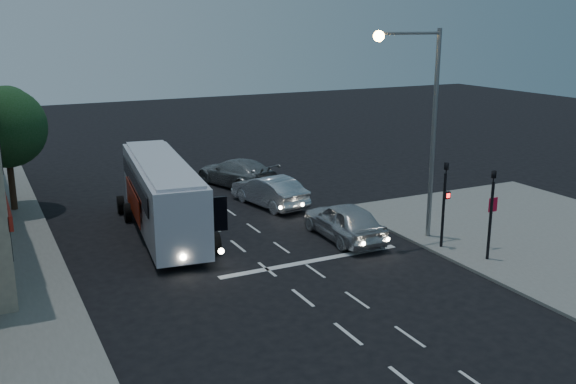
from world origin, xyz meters
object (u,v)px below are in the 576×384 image
traffic_signal_main (445,194)px  car_sedan_a (269,191)px  car_sedan_b (236,172)px  traffic_signal_side (492,204)px  regulatory_sign (492,214)px  streetlight (423,111)px  tour_bus (162,194)px  car_suv (344,221)px  street_tree (5,124)px

traffic_signal_main → car_sedan_a: bearing=111.8°
car_sedan_b → traffic_signal_side: size_ratio=1.37×
regulatory_sign → streetlight: size_ratio=0.24×
traffic_signal_main → regulatory_sign: 2.14m
tour_bus → car_suv: bearing=-27.1°
tour_bus → traffic_signal_main: size_ratio=2.70×
traffic_signal_main → car_suv: bearing=134.8°
traffic_signal_main → regulatory_sign: size_ratio=1.86×
tour_bus → traffic_signal_side: 14.32m
traffic_signal_main → traffic_signal_side: same height
car_suv → street_tree: size_ratio=0.79×
tour_bus → car_sedan_b: size_ratio=1.97×
car_suv → traffic_signal_main: 4.54m
streetlight → car_sedan_b: bearing=105.2°
tour_bus → streetlight: streetlight is taller
car_suv → regulatory_sign: bearing=141.2°
car_suv → streetlight: (2.74, -1.60, 4.90)m
streetlight → street_tree: size_ratio=1.45×
traffic_signal_main → street_tree: (-15.81, 14.25, 2.08)m
car_suv → traffic_signal_side: 6.42m
tour_bus → regulatory_sign: bearing=-30.0°
car_sedan_b → street_tree: 12.68m
traffic_signal_side → car_sedan_a: bearing=111.4°
streetlight → regulatory_sign: bearing=-51.3°
car_sedan_b → streetlight: size_ratio=0.63×
car_sedan_a → car_suv: bearing=85.8°
regulatory_sign → streetlight: (-1.96, 2.44, 4.14)m
car_suv → traffic_signal_side: traffic_signal_side is taller
car_sedan_a → traffic_signal_main: (3.73, -9.31, 1.62)m
car_sedan_a → streetlight: bearing=103.0°
car_sedan_b → street_tree: (-12.13, 0.20, 3.68)m
traffic_signal_main → street_tree: bearing=138.0°
traffic_signal_main → streetlight: size_ratio=0.46×
street_tree → traffic_signal_main: bearing=-42.0°
car_suv → car_sedan_b: car_suv is taller
car_sedan_a → traffic_signal_main: size_ratio=1.19×
car_sedan_b → regulatory_sign: (5.38, -15.06, 0.78)m
traffic_signal_side → streetlight: size_ratio=0.46×
street_tree → regulatory_sign: bearing=-41.1°
car_suv → car_sedan_b: bearing=-84.6°
car_sedan_a → regulatory_sign: regulatory_sign is taller
car_suv → car_sedan_a: 6.33m
street_tree → streetlight: bearing=-39.5°
car_suv → car_sedan_a: (-0.73, 6.29, -0.03)m
tour_bus → traffic_signal_main: (9.88, -7.66, 0.62)m
traffic_signal_main → traffic_signal_side: (0.70, -1.98, 0.00)m
car_sedan_a → car_sedan_b: size_ratio=0.87×
car_suv → traffic_signal_main: bearing=136.7°
traffic_signal_side → street_tree: street_tree is taller
regulatory_sign → traffic_signal_side: bearing=-136.1°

